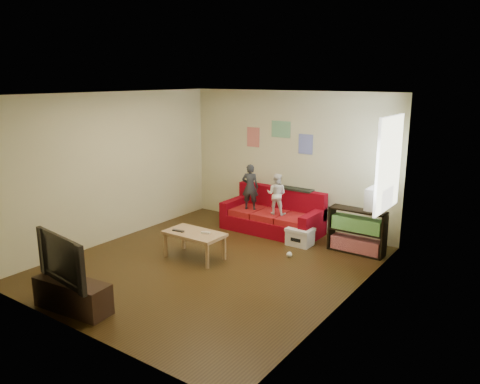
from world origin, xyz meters
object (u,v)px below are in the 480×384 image
Objects in this scene: child_a at (250,187)px; child_b at (276,194)px; bookshelf at (357,233)px; tv_stand at (73,295)px; coffee_table at (194,236)px; sofa at (274,217)px; television at (69,257)px; file_box at (300,236)px.

child_b is at bearing 158.97° from child_a.
bookshelf is 4.65m from tv_stand.
child_a is 1.89m from coffee_table.
sofa is 1.74× the size of television.
child_b is 0.96m from file_box.
tv_stand is (-2.24, -4.07, -0.14)m from bookshelf.
coffee_table is 1.04× the size of bookshelf.
television reaches higher than sofa.
sofa is 1.79m from bookshelf.
child_a reaches higher than coffee_table.
sofa is 0.75m from child_a.
child_a reaches higher than bookshelf.
tv_stand is (-0.46, -4.27, -0.08)m from sofa.
tv_stand is (-0.13, -2.28, -0.18)m from coffee_table.
child_a is 4.11m from television.
television reaches higher than coffee_table.
sofa reaches higher than file_box.
child_b reaches higher than sofa.
bookshelf is (1.78, -0.20, 0.06)m from sofa.
television is at bearing -96.19° from sofa.
sofa is at bearing 179.13° from child_a.
television is (-1.27, -3.84, 0.57)m from file_box.
coffee_table reaches higher than tv_stand.
television is (-0.00, 0.00, 0.52)m from tv_stand.
child_b reaches higher than bookshelf.
child_a reaches higher than file_box.
sofa is 1.93× the size of coffee_table.
coffee_table is at bearing -126.29° from file_box.
tv_stand is at bearing 68.81° from child_a.
child_a is (-0.45, -0.17, 0.57)m from sofa.
coffee_table is 0.90× the size of television.
sofa is at bearing 152.06° from file_box.
file_box is 0.42× the size of tv_stand.
file_box is at bearing 144.93° from child_b.
bookshelf is (1.63, -0.04, -0.45)m from child_b.
sofa is 4.21× the size of file_box.
file_box is at bearing 65.44° from tv_stand.
child_a reaches higher than sofa.
child_b is at bearing 158.29° from file_box.
file_box is 4.09m from television.
child_a is at bearing 97.58° from television.
bookshelf is at bearing -6.48° from sofa.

